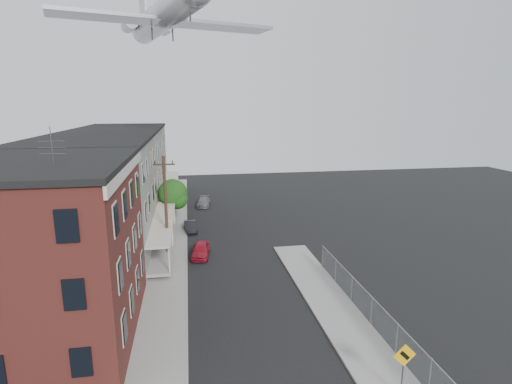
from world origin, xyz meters
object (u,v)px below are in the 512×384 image
at_px(car_near, 201,250).
at_px(car_mid, 191,227).
at_px(warning_sign, 404,362).
at_px(car_far, 204,202).
at_px(utility_pole, 166,207).
at_px(airplane, 162,15).
at_px(street_tree, 174,195).

relative_size(car_near, car_mid, 1.12).
distance_m(warning_sign, car_far, 37.80).
relative_size(utility_pole, car_far, 2.37).
relative_size(car_near, car_far, 0.96).
bearing_deg(car_far, car_mid, -92.42).
bearing_deg(airplane, utility_pole, -89.92).
bearing_deg(car_near, car_mid, 103.85).
xyz_separation_m(car_mid, car_far, (1.80, 10.57, 0.02)).
distance_m(car_mid, car_far, 10.73).
distance_m(utility_pole, airplane, 20.07).
bearing_deg(warning_sign, airplane, 110.88).
bearing_deg(utility_pole, airplane, 90.08).
height_order(street_tree, car_far, street_tree).
height_order(car_mid, airplane, airplane).
bearing_deg(warning_sign, car_mid, 109.17).
bearing_deg(warning_sign, utility_pole, 120.48).
bearing_deg(warning_sign, street_tree, 110.58).
bearing_deg(car_near, airplane, 112.93).
distance_m(warning_sign, car_mid, 28.05).
height_order(street_tree, car_mid, street_tree).
bearing_deg(car_near, street_tree, 111.73).
xyz_separation_m(warning_sign, utility_pole, (-11.20, 19.03, 2.79)).
relative_size(warning_sign, utility_pole, 0.31).
bearing_deg(airplane, street_tree, -52.64).
distance_m(warning_sign, airplane, 37.27).
bearing_deg(car_far, airplane, -109.28).
xyz_separation_m(street_tree, airplane, (-0.34, 0.45, 18.40)).
bearing_deg(utility_pole, warning_sign, -59.52).
relative_size(utility_pole, street_tree, 1.73).
height_order(utility_pole, car_far, utility_pole).
bearing_deg(car_mid, street_tree, 117.40).
bearing_deg(utility_pole, car_mid, 74.96).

